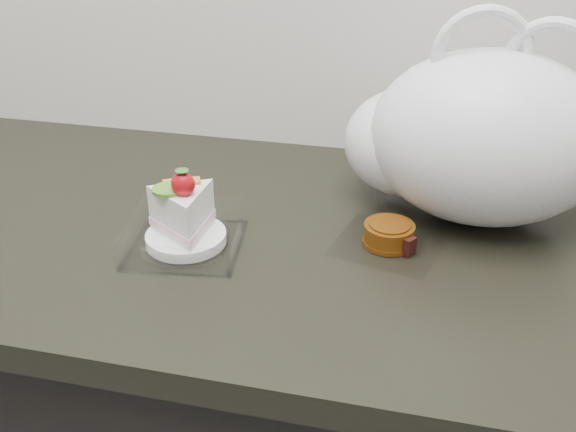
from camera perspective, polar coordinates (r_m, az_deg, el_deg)
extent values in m
cube|color=black|center=(0.96, -6.19, -1.37)|extent=(2.04, 0.64, 0.04)
cube|color=white|center=(0.89, -9.00, -2.45)|extent=(0.17, 0.17, 0.00)
cylinder|color=white|center=(0.88, -9.04, -1.93)|extent=(0.11, 0.11, 0.01)
ellipsoid|color=red|center=(0.83, -9.31, 2.79)|extent=(0.03, 0.03, 0.03)
cone|color=#2D7223|center=(0.83, -9.40, 3.78)|extent=(0.02, 0.02, 0.01)
cylinder|color=#599F2E|center=(0.85, -10.67, 2.32)|extent=(0.04, 0.04, 0.00)
cube|color=orange|center=(0.87, -9.43, 2.99)|extent=(0.05, 0.04, 0.00)
cube|color=white|center=(0.89, 8.88, -2.46)|extent=(0.16, 0.16, 0.00)
cylinder|color=#63300B|center=(0.88, 8.96, -1.61)|extent=(0.07, 0.07, 0.03)
cylinder|color=#63300B|center=(0.89, 8.90, -2.24)|extent=(0.08, 0.08, 0.01)
cylinder|color=#63300B|center=(0.88, 9.04, -0.71)|extent=(0.06, 0.06, 0.00)
cube|color=black|center=(0.87, 10.52, -2.57)|extent=(0.03, 0.02, 0.02)
ellipsoid|color=white|center=(0.94, 17.23, 6.62)|extent=(0.34, 0.27, 0.25)
ellipsoid|color=white|center=(0.97, 10.70, 6.43)|extent=(0.20, 0.18, 0.16)
torus|color=white|center=(0.91, 16.89, 13.40)|extent=(0.14, 0.03, 0.13)
torus|color=white|center=(0.91, 22.30, 12.28)|extent=(0.12, 0.05, 0.12)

